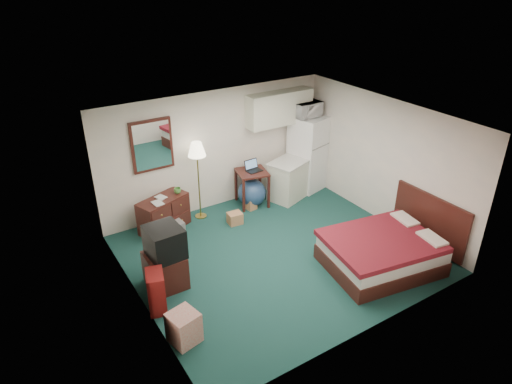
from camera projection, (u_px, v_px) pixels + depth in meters
floor at (277, 254)px, 8.25m from camera, size 5.00×4.50×0.01m
ceiling at (280, 121)px, 7.11m from camera, size 5.00×4.50×0.01m
walls at (278, 193)px, 7.68m from camera, size 5.01×4.51×2.50m
mirror at (152, 145)px, 8.52m from camera, size 0.80×0.06×1.00m
upper_cabinets at (279, 108)px, 9.61m from camera, size 1.50×0.35×0.70m
headboard at (429, 221)px, 8.22m from camera, size 0.06×1.56×1.00m
dresser at (164, 214)px, 8.87m from camera, size 1.09×0.76×0.68m
floor_lamp at (199, 181)px, 9.08m from camera, size 0.40×0.40×1.63m
desk at (252, 188)px, 9.76m from camera, size 0.74×0.74×0.78m
exercise_ball at (252, 193)px, 9.75m from camera, size 0.67×0.67×0.60m
kitchen_counter at (288, 181)px, 9.99m from camera, size 0.92×0.81×0.84m
fridge at (308, 153)px, 10.29m from camera, size 0.86×0.86×1.70m
bed at (381, 253)px, 7.78m from camera, size 2.02×1.69×0.58m
tv_stand at (165, 270)px, 7.35m from camera, size 0.58×0.63×0.57m
suitcase at (156, 292)px, 6.81m from camera, size 0.36×0.47×0.66m
retail_box at (184, 327)px, 6.28m from camera, size 0.45×0.45×0.47m
file_bin at (174, 229)px, 8.76m from camera, size 0.40×0.31×0.26m
cardboard_box_a at (235, 218)px, 9.15m from camera, size 0.30×0.26×0.24m
cardboard_box_b at (250, 204)px, 9.70m from camera, size 0.22×0.25×0.23m
laptop at (254, 166)px, 9.54m from camera, size 0.34×0.28×0.22m
crt_tv at (165, 242)px, 7.11m from camera, size 0.57×0.61×0.50m
microwave at (307, 108)px, 9.78m from camera, size 0.62×0.37×0.41m
book_a at (153, 199)px, 8.43m from camera, size 0.18×0.03×0.24m
book_b at (157, 194)px, 8.63m from camera, size 0.16×0.07×0.22m
mug at (177, 190)px, 8.88m from camera, size 0.17×0.16×0.14m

